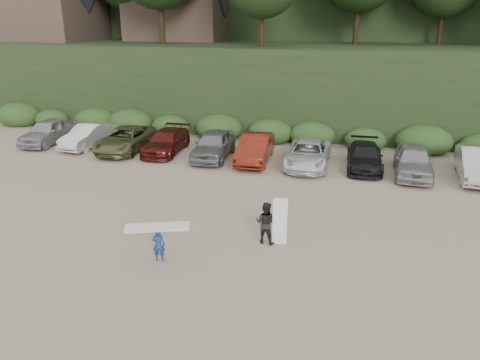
% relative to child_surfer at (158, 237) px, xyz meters
% --- Properties ---
extents(ground, '(120.00, 120.00, 0.00)m').
position_rel_child_surfer_xyz_m(ground, '(2.46, 2.34, -0.90)').
color(ground, tan).
rests_on(ground, ground).
extents(parked_cars, '(39.67, 5.85, 1.64)m').
position_rel_child_surfer_xyz_m(parked_cars, '(5.46, 12.32, -0.13)').
color(parked_cars, '#A1A1A5').
rests_on(parked_cars, ground).
extents(child_surfer, '(2.28, 1.37, 1.32)m').
position_rel_child_surfer_xyz_m(child_surfer, '(0.00, 0.00, 0.00)').
color(child_surfer, navy).
rests_on(child_surfer, ground).
extents(adult_surfer, '(1.28, 0.73, 1.92)m').
position_rel_child_surfer_xyz_m(adult_surfer, '(3.37, 2.30, -0.07)').
color(adult_surfer, black).
rests_on(adult_surfer, ground).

